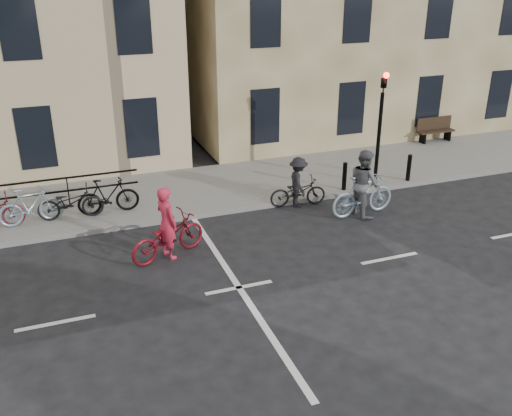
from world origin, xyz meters
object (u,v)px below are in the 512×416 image
object	(u,v)px
cyclist_pink	(167,233)
cyclist_grey	(363,189)
traffic_light	(381,115)
bench	(435,128)
cyclist_dark	(298,187)

from	to	relation	value
cyclist_pink	cyclist_grey	distance (m)	5.91
traffic_light	cyclist_grey	bearing A→B (deg)	-130.87
traffic_light	cyclist_pink	bearing A→B (deg)	-162.79
bench	cyclist_pink	world-z (taller)	cyclist_pink
cyclist_dark	cyclist_pink	bearing A→B (deg)	120.57
cyclist_pink	cyclist_grey	xyz separation A→B (m)	(5.89, 0.57, 0.16)
bench	cyclist_dark	distance (m)	8.67
traffic_light	cyclist_pink	world-z (taller)	traffic_light
bench	cyclist_pink	bearing A→B (deg)	-155.00
traffic_light	cyclist_dark	world-z (taller)	traffic_light
bench	cyclist_dark	bearing A→B (deg)	-153.76
bench	cyclist_grey	size ratio (longest dim) A/B	0.76
bench	cyclist_pink	size ratio (longest dim) A/B	0.72
cyclist_pink	cyclist_dark	bearing A→B (deg)	-89.29
traffic_light	cyclist_dark	size ratio (longest dim) A/B	2.18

